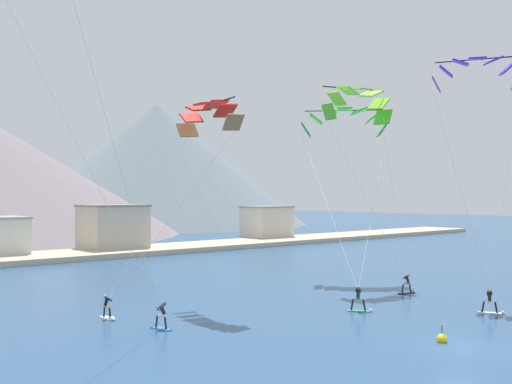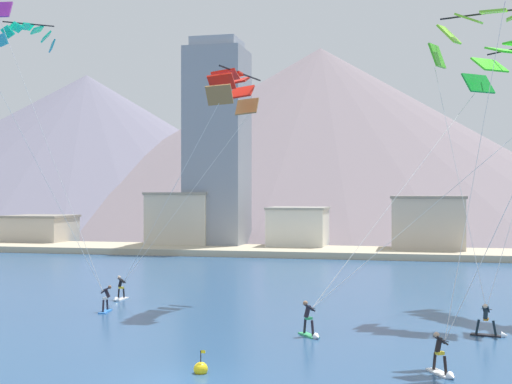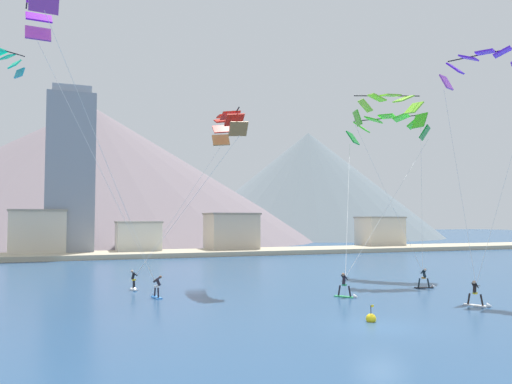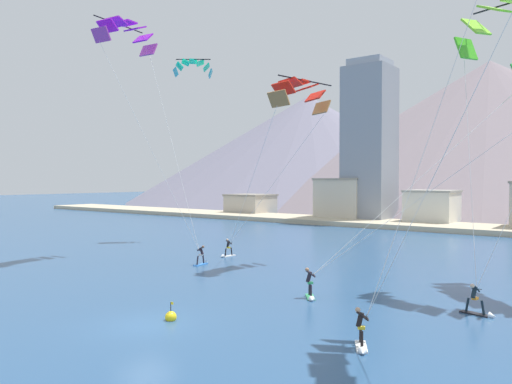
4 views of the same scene
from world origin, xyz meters
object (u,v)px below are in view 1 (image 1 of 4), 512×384
(parafoil_kite_near_trail, at_px, (477,71))
(parafoil_kite_far_left, at_px, (208,114))
(kitesurfer_far_right, at_px, (409,287))
(race_marker_buoy, at_px, (442,339))
(parafoil_kite_far_right, at_px, (358,101))
(kitesurfer_mid_center, at_px, (159,321))
(kitesurfer_near_trail, at_px, (493,306))
(kitesurfer_far_left, at_px, (108,312))
(kitesurfer_near_lead, at_px, (361,303))
(parafoil_kite_near_lead, at_px, (344,119))

(parafoil_kite_near_trail, height_order, parafoil_kite_far_left, parafoil_kite_near_trail)
(kitesurfer_far_right, bearing_deg, parafoil_kite_near_trail, -65.69)
(parafoil_kite_near_trail, relative_size, race_marker_buoy, 16.69)
(parafoil_kite_near_trail, relative_size, parafoil_kite_far_right, 1.06)
(kitesurfer_mid_center, bearing_deg, parafoil_kite_far_right, 7.69)
(parafoil_kite_near_trail, height_order, parafoil_kite_far_right, parafoil_kite_near_trail)
(kitesurfer_far_right, relative_size, parafoil_kite_far_right, 0.11)
(parafoil_kite_near_trail, bearing_deg, parafoil_kite_far_right, 97.71)
(kitesurfer_near_trail, height_order, kitesurfer_mid_center, kitesurfer_near_trail)
(kitesurfer_far_left, distance_m, parafoil_kite_far_right, 27.92)
(kitesurfer_near_lead, xyz_separation_m, kitesurfer_far_left, (-13.83, 8.89, -0.13))
(kitesurfer_far_right, bearing_deg, kitesurfer_far_left, 162.97)
(race_marker_buoy, bearing_deg, parafoil_kite_near_lead, 52.53)
(parafoil_kite_near_lead, distance_m, parafoil_kite_far_right, 4.09)
(kitesurfer_mid_center, bearing_deg, kitesurfer_near_trail, -29.83)
(parafoil_kite_near_lead, distance_m, parafoil_kite_far_left, 17.77)
(kitesurfer_far_right, height_order, race_marker_buoy, kitesurfer_far_right)
(kitesurfer_far_left, relative_size, parafoil_kite_near_trail, 0.10)
(kitesurfer_near_trail, relative_size, parafoil_kite_near_lead, 0.12)
(kitesurfer_far_left, height_order, parafoil_kite_far_left, parafoil_kite_far_left)
(kitesurfer_near_trail, xyz_separation_m, kitesurfer_far_right, (2.53, 8.15, -0.00))
(kitesurfer_far_right, xyz_separation_m, race_marker_buoy, (-11.66, -9.87, -0.33))
(kitesurfer_far_left, height_order, kitesurfer_far_right, kitesurfer_far_right)
(kitesurfer_mid_center, xyz_separation_m, parafoil_kite_far_left, (6.52, 4.15, 13.11))
(kitesurfer_mid_center, height_order, parafoil_kite_far_left, parafoil_kite_far_left)
(kitesurfer_far_left, distance_m, parafoil_kite_far_left, 15.17)
(kitesurfer_far_left, xyz_separation_m, parafoil_kite_near_trail, (24.47, -11.48, 16.83))
(kitesurfer_near_lead, distance_m, parafoil_kite_near_trail, 19.97)
(parafoil_kite_far_right, bearing_deg, kitesurfer_far_left, 176.87)
(parafoil_kite_near_lead, bearing_deg, kitesurfer_mid_center, -165.23)
(kitesurfer_near_trail, bearing_deg, kitesurfer_mid_center, 150.17)
(race_marker_buoy, bearing_deg, parafoil_kite_far_left, 100.66)
(kitesurfer_far_right, xyz_separation_m, parafoil_kite_far_left, (-14.79, 6.77, 13.08))
(kitesurfer_near_lead, xyz_separation_m, kitesurfer_far_right, (8.55, 2.04, -0.08))
(kitesurfer_far_right, height_order, parafoil_kite_near_lead, parafoil_kite_near_lead)
(kitesurfer_mid_center, height_order, kitesurfer_far_right, kitesurfer_far_right)
(kitesurfer_near_lead, relative_size, parafoil_kite_far_right, 0.11)
(kitesurfer_mid_center, xyz_separation_m, parafoil_kite_far_right, (22.02, 2.97, 15.63))
(parafoil_kite_near_lead, xyz_separation_m, parafoil_kite_far_left, (-17.57, -2.20, -1.50))
(kitesurfer_mid_center, distance_m, parafoil_kite_far_right, 27.17)
(parafoil_kite_far_left, bearing_deg, race_marker_buoy, -79.34)
(kitesurfer_far_left, relative_size, parafoil_kite_far_right, 0.11)
(kitesurfer_near_lead, bearing_deg, kitesurfer_far_left, 147.26)
(parafoil_kite_far_left, height_order, parafoil_kite_far_right, parafoil_kite_far_right)
(parafoil_kite_far_left, bearing_deg, parafoil_kite_far_right, -4.34)
(kitesurfer_far_left, distance_m, parafoil_kite_near_lead, 29.18)
(kitesurfer_far_left, height_order, parafoil_kite_near_trail, parafoil_kite_near_trail)
(kitesurfer_near_trail, height_order, parafoil_kite_near_trail, parafoil_kite_near_trail)
(parafoil_kite_near_trail, bearing_deg, kitesurfer_near_trail, -142.65)
(kitesurfer_near_lead, bearing_deg, parafoil_kite_far_left, 125.33)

